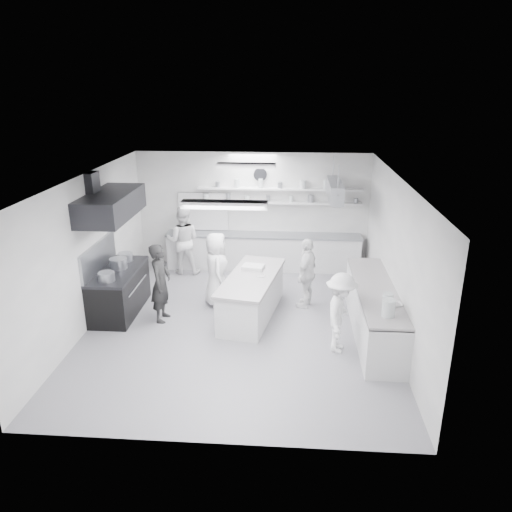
# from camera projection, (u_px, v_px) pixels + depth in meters

# --- Properties ---
(floor) EXTENTS (6.00, 7.00, 0.02)m
(floor) POSITION_uv_depth(u_px,v_px,m) (239.00, 324.00, 9.98)
(floor) COLOR #9795A2
(floor) RESTS_ON ground
(ceiling) EXTENTS (6.00, 7.00, 0.02)m
(ceiling) POSITION_uv_depth(u_px,v_px,m) (237.00, 178.00, 8.96)
(ceiling) COLOR white
(ceiling) RESTS_ON wall_back
(wall_back) EXTENTS (6.00, 0.04, 3.00)m
(wall_back) POSITION_uv_depth(u_px,v_px,m) (253.00, 210.00, 12.75)
(wall_back) COLOR silver
(wall_back) RESTS_ON floor
(wall_front) EXTENTS (6.00, 0.04, 3.00)m
(wall_front) POSITION_uv_depth(u_px,v_px,m) (209.00, 347.00, 6.18)
(wall_front) COLOR silver
(wall_front) RESTS_ON floor
(wall_left) EXTENTS (0.04, 7.00, 3.00)m
(wall_left) POSITION_uv_depth(u_px,v_px,m) (88.00, 251.00, 9.67)
(wall_left) COLOR silver
(wall_left) RESTS_ON floor
(wall_right) EXTENTS (0.04, 7.00, 3.00)m
(wall_right) POSITION_uv_depth(u_px,v_px,m) (396.00, 259.00, 9.26)
(wall_right) COLOR silver
(wall_right) RESTS_ON floor
(stove) EXTENTS (0.80, 1.80, 0.90)m
(stove) POSITION_uv_depth(u_px,v_px,m) (120.00, 292.00, 10.37)
(stove) COLOR black
(stove) RESTS_ON floor
(exhaust_hood) EXTENTS (0.85, 2.00, 0.50)m
(exhaust_hood) POSITION_uv_depth(u_px,v_px,m) (111.00, 205.00, 9.73)
(exhaust_hood) COLOR black
(exhaust_hood) RESTS_ON wall_left
(back_counter) EXTENTS (5.00, 0.60, 0.92)m
(back_counter) POSITION_uv_depth(u_px,v_px,m) (263.00, 252.00, 12.80)
(back_counter) COLOR silver
(back_counter) RESTS_ON floor
(shelf_lower) EXTENTS (4.20, 0.26, 0.04)m
(shelf_lower) POSITION_uv_depth(u_px,v_px,m) (279.00, 202.00, 12.50)
(shelf_lower) COLOR silver
(shelf_lower) RESTS_ON wall_back
(shelf_upper) EXTENTS (4.20, 0.26, 0.04)m
(shelf_upper) POSITION_uv_depth(u_px,v_px,m) (280.00, 189.00, 12.38)
(shelf_upper) COLOR silver
(shelf_upper) RESTS_ON wall_back
(pass_through_window) EXTENTS (1.30, 0.04, 1.00)m
(pass_through_window) POSITION_uv_depth(u_px,v_px,m) (203.00, 211.00, 12.84)
(pass_through_window) COLOR black
(pass_through_window) RESTS_ON wall_back
(wall_clock) EXTENTS (0.32, 0.05, 0.32)m
(wall_clock) POSITION_uv_depth(u_px,v_px,m) (260.00, 174.00, 12.38)
(wall_clock) COLOR white
(wall_clock) RESTS_ON wall_back
(right_counter) EXTENTS (0.74, 3.30, 0.94)m
(right_counter) POSITION_uv_depth(u_px,v_px,m) (374.00, 312.00, 9.45)
(right_counter) COLOR silver
(right_counter) RESTS_ON floor
(pot_rack) EXTENTS (0.30, 1.60, 0.40)m
(pot_rack) POSITION_uv_depth(u_px,v_px,m) (335.00, 190.00, 11.31)
(pot_rack) COLOR #989BA2
(pot_rack) RESTS_ON ceiling
(light_fixture_front) EXTENTS (1.30, 0.25, 0.10)m
(light_fixture_front) POSITION_uv_depth(u_px,v_px,m) (225.00, 205.00, 7.29)
(light_fixture_front) COLOR silver
(light_fixture_front) RESTS_ON ceiling
(light_fixture_rear) EXTENTS (1.30, 0.25, 0.10)m
(light_fixture_rear) POSITION_uv_depth(u_px,v_px,m) (246.00, 165.00, 10.67)
(light_fixture_rear) COLOR silver
(light_fixture_rear) RESTS_ON ceiling
(prep_island) EXTENTS (1.26, 2.41, 0.84)m
(prep_island) POSITION_uv_depth(u_px,v_px,m) (252.00, 297.00, 10.22)
(prep_island) COLOR silver
(prep_island) RESTS_ON floor
(stove_pot) EXTENTS (0.36, 0.36, 0.27)m
(stove_pot) POSITION_uv_depth(u_px,v_px,m) (118.00, 264.00, 10.27)
(stove_pot) COLOR #989BA2
(stove_pot) RESTS_ON stove
(cook_stove) EXTENTS (0.43, 0.62, 1.64)m
(cook_stove) POSITION_uv_depth(u_px,v_px,m) (161.00, 283.00, 9.90)
(cook_stove) COLOR black
(cook_stove) RESTS_ON floor
(cook_back) EXTENTS (0.87, 0.69, 1.74)m
(cook_back) POSITION_uv_depth(u_px,v_px,m) (183.00, 240.00, 12.38)
(cook_back) COLOR white
(cook_back) RESTS_ON floor
(cook_island_left) EXTENTS (0.70, 0.91, 1.64)m
(cook_island_left) POSITION_uv_depth(u_px,v_px,m) (216.00, 269.00, 10.62)
(cook_island_left) COLOR white
(cook_island_left) RESTS_ON floor
(cook_island_right) EXTENTS (0.69, 0.99, 1.55)m
(cook_island_right) POSITION_uv_depth(u_px,v_px,m) (307.00, 273.00, 10.53)
(cook_island_right) COLOR white
(cook_island_right) RESTS_ON floor
(cook_right) EXTENTS (0.77, 1.08, 1.51)m
(cook_right) POSITION_uv_depth(u_px,v_px,m) (340.00, 313.00, 8.76)
(cook_right) COLOR white
(cook_right) RESTS_ON floor
(bowl_island_a) EXTENTS (0.28, 0.28, 0.06)m
(bowl_island_a) POSITION_uv_depth(u_px,v_px,m) (259.00, 267.00, 10.63)
(bowl_island_a) COLOR #989BA2
(bowl_island_a) RESTS_ON prep_island
(bowl_island_b) EXTENTS (0.21, 0.21, 0.06)m
(bowl_island_b) POSITION_uv_depth(u_px,v_px,m) (261.00, 277.00, 10.05)
(bowl_island_b) COLOR silver
(bowl_island_b) RESTS_ON prep_island
(bowl_right) EXTENTS (0.30, 0.30, 0.06)m
(bowl_right) POSITION_uv_depth(u_px,v_px,m) (395.00, 305.00, 8.58)
(bowl_right) COLOR silver
(bowl_right) RESTS_ON right_counter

